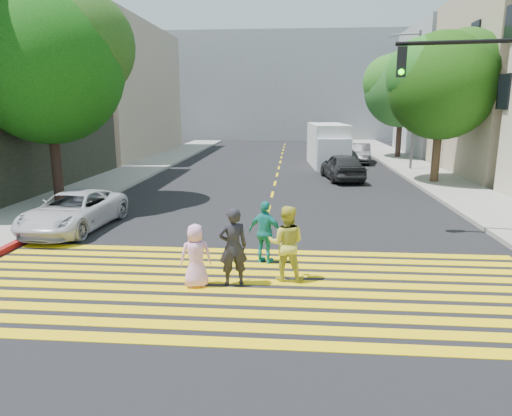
# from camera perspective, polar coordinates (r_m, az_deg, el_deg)

# --- Properties ---
(ground) EXTENTS (120.00, 120.00, 0.00)m
(ground) POSITION_cam_1_polar(r_m,az_deg,el_deg) (9.10, -1.58, -12.85)
(ground) COLOR black
(sidewalk_left) EXTENTS (3.00, 40.00, 0.15)m
(sidewalk_left) POSITION_cam_1_polar(r_m,az_deg,el_deg) (31.83, -12.62, 5.47)
(sidewalk_left) COLOR gray
(sidewalk_left) RESTS_ON ground
(sidewalk_right) EXTENTS (3.00, 60.00, 0.15)m
(sidewalk_right) POSITION_cam_1_polar(r_m,az_deg,el_deg) (24.67, 22.55, 2.77)
(sidewalk_right) COLOR gray
(sidewalk_right) RESTS_ON ground
(curb_red) EXTENTS (0.20, 8.00, 0.16)m
(curb_red) POSITION_cam_1_polar(r_m,az_deg,el_deg) (16.62, -23.52, -1.74)
(curb_red) COLOR maroon
(curb_red) RESTS_ON ground
(crosswalk) EXTENTS (13.40, 5.30, 0.01)m
(crosswalk) POSITION_cam_1_polar(r_m,az_deg,el_deg) (10.26, -0.80, -9.76)
(crosswalk) COLOR yellow
(crosswalk) RESTS_ON ground
(lane_line) EXTENTS (0.12, 34.40, 0.01)m
(lane_line) POSITION_cam_1_polar(r_m,az_deg,el_deg) (30.92, 2.96, 5.42)
(lane_line) COLOR yellow
(lane_line) RESTS_ON ground
(building_left_tan) EXTENTS (12.00, 16.00, 10.00)m
(building_left_tan) POSITION_cam_1_polar(r_m,az_deg,el_deg) (39.93, -20.98, 13.45)
(building_left_tan) COLOR tan
(building_left_tan) RESTS_ON ground
(building_right_grey) EXTENTS (10.00, 10.00, 10.00)m
(building_right_grey) POSITION_cam_1_polar(r_m,az_deg,el_deg) (40.69, 25.64, 13.03)
(building_right_grey) COLOR gray
(building_right_grey) RESTS_ON ground
(backdrop_block) EXTENTS (30.00, 8.00, 12.00)m
(backdrop_block) POSITION_cam_1_polar(r_m,az_deg,el_deg) (56.20, 3.88, 14.81)
(backdrop_block) COLOR gray
(backdrop_block) RESTS_ON ground
(tree_left) EXTENTS (7.45, 7.37, 8.36)m
(tree_left) POSITION_cam_1_polar(r_m,az_deg,el_deg) (19.86, -24.49, 16.57)
(tree_left) COLOR black
(tree_left) RESTS_ON ground
(tree_right_near) EXTENTS (6.07, 5.65, 7.56)m
(tree_right_near) POSITION_cam_1_polar(r_m,az_deg,el_deg) (24.75, 22.45, 14.55)
(tree_right_near) COLOR #312010
(tree_right_near) RESTS_ON ground
(tree_right_far) EXTENTS (6.27, 5.79, 7.92)m
(tree_right_far) POSITION_cam_1_polar(r_m,az_deg,el_deg) (35.99, 17.93, 14.39)
(tree_right_far) COLOR #36241B
(tree_right_far) RESTS_ON ground
(pedestrian_man) EXTENTS (0.74, 0.60, 1.76)m
(pedestrian_man) POSITION_cam_1_polar(r_m,az_deg,el_deg) (10.10, -2.89, -4.86)
(pedestrian_man) COLOR #232128
(pedestrian_man) RESTS_ON ground
(pedestrian_woman) EXTENTS (0.89, 0.72, 1.74)m
(pedestrian_woman) POSITION_cam_1_polar(r_m,az_deg,el_deg) (10.38, 3.81, -4.43)
(pedestrian_woman) COLOR gold
(pedestrian_woman) RESTS_ON ground
(pedestrian_child) EXTENTS (0.80, 0.64, 1.42)m
(pedestrian_child) POSITION_cam_1_polar(r_m,az_deg,el_deg) (10.12, -7.54, -5.93)
(pedestrian_child) COLOR #F6A9DD
(pedestrian_child) RESTS_ON ground
(pedestrian_extra) EXTENTS (1.01, 0.73, 1.60)m
(pedestrian_extra) POSITION_cam_1_polar(r_m,az_deg,el_deg) (11.49, 1.20, -3.08)
(pedestrian_extra) COLOR teal
(pedestrian_extra) RESTS_ON ground
(white_sedan) EXTENTS (2.31, 4.49, 1.21)m
(white_sedan) POSITION_cam_1_polar(r_m,az_deg,el_deg) (15.80, -21.84, -0.34)
(white_sedan) COLOR silver
(white_sedan) RESTS_ON ground
(dark_car_near) EXTENTS (2.30, 4.47, 1.46)m
(dark_car_near) POSITION_cam_1_polar(r_m,az_deg,el_deg) (24.90, 10.74, 5.12)
(dark_car_near) COLOR black
(dark_car_near) RESTS_ON ground
(silver_car) EXTENTS (2.24, 4.49, 1.25)m
(silver_car) POSITION_cam_1_polar(r_m,az_deg,el_deg) (39.58, 8.24, 7.82)
(silver_car) COLOR #A2A3A7
(silver_car) RESTS_ON ground
(dark_car_parked) EXTENTS (1.89, 4.15, 1.32)m
(dark_car_parked) POSITION_cam_1_polar(r_m,az_deg,el_deg) (32.74, 12.86, 6.68)
(dark_car_parked) COLOR #2A2A2D
(dark_car_parked) RESTS_ON ground
(white_van) EXTENTS (2.56, 5.91, 2.72)m
(white_van) POSITION_cam_1_polar(r_m,az_deg,el_deg) (30.55, 9.02, 7.62)
(white_van) COLOR silver
(white_van) RESTS_ON ground
(traffic_signal) EXTENTS (4.11, 0.80, 6.05)m
(traffic_signal) POSITION_cam_1_polar(r_m,az_deg,el_deg) (14.85, 28.10, 11.23)
(traffic_signal) COLOR black
(traffic_signal) RESTS_ON ground
(street_lamp) EXTENTS (1.82, 0.60, 8.12)m
(street_lamp) POSITION_cam_1_polar(r_m,az_deg,el_deg) (29.28, 19.02, 13.49)
(street_lamp) COLOR #595960
(street_lamp) RESTS_ON ground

